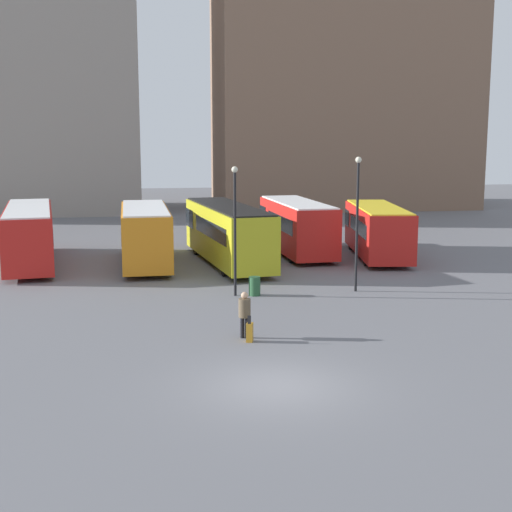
{
  "coord_description": "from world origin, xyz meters",
  "views": [
    {
      "loc": [
        -3.65,
        -19.15,
        7.05
      ],
      "look_at": [
        1.42,
        12.71,
        1.63
      ],
      "focal_mm": 50.0,
      "sensor_mm": 36.0,
      "label": 1
    }
  ],
  "objects_px": {
    "traveler": "(245,311)",
    "bus_3": "(297,226)",
    "bus_4": "(377,230)",
    "lamp_post_0": "(357,214)",
    "bus_2": "(227,232)",
    "trash_bin": "(255,286)",
    "bus_1": "(145,234)",
    "suitcase": "(250,332)",
    "bus_0": "(29,233)",
    "lamp_post_1": "(235,221)"
  },
  "relations": [
    {
      "from": "lamp_post_0",
      "to": "bus_3",
      "type": "bearing_deg",
      "value": 92.27
    },
    {
      "from": "bus_4",
      "to": "suitcase",
      "type": "bearing_deg",
      "value": 156.5
    },
    {
      "from": "lamp_post_1",
      "to": "bus_3",
      "type": "bearing_deg",
      "value": 64.63
    },
    {
      "from": "bus_1",
      "to": "lamp_post_1",
      "type": "relative_size",
      "value": 1.61
    },
    {
      "from": "traveler",
      "to": "bus_3",
      "type": "bearing_deg",
      "value": -1.01
    },
    {
      "from": "traveler",
      "to": "lamp_post_0",
      "type": "height_order",
      "value": "lamp_post_0"
    },
    {
      "from": "lamp_post_0",
      "to": "trash_bin",
      "type": "xyz_separation_m",
      "value": [
        -4.74,
        -0.15,
        -3.16
      ]
    },
    {
      "from": "traveler",
      "to": "trash_bin",
      "type": "height_order",
      "value": "traveler"
    },
    {
      "from": "bus_1",
      "to": "bus_3",
      "type": "relative_size",
      "value": 0.99
    },
    {
      "from": "lamp_post_1",
      "to": "trash_bin",
      "type": "relative_size",
      "value": 6.78
    },
    {
      "from": "bus_4",
      "to": "trash_bin",
      "type": "bearing_deg",
      "value": 144.26
    },
    {
      "from": "trash_bin",
      "to": "lamp_post_0",
      "type": "bearing_deg",
      "value": 1.8
    },
    {
      "from": "bus_4",
      "to": "bus_3",
      "type": "bearing_deg",
      "value": 74.87
    },
    {
      "from": "bus_2",
      "to": "bus_4",
      "type": "relative_size",
      "value": 1.22
    },
    {
      "from": "bus_2",
      "to": "traveler",
      "type": "relative_size",
      "value": 6.92
    },
    {
      "from": "bus_0",
      "to": "trash_bin",
      "type": "height_order",
      "value": "bus_0"
    },
    {
      "from": "bus_3",
      "to": "bus_4",
      "type": "relative_size",
      "value": 0.99
    },
    {
      "from": "trash_bin",
      "to": "bus_0",
      "type": "bearing_deg",
      "value": 138.53
    },
    {
      "from": "bus_0",
      "to": "bus_3",
      "type": "relative_size",
      "value": 1.22
    },
    {
      "from": "suitcase",
      "to": "lamp_post_1",
      "type": "xyz_separation_m",
      "value": [
        0.44,
        7.29,
        3.05
      ]
    },
    {
      "from": "trash_bin",
      "to": "bus_1",
      "type": "bearing_deg",
      "value": 119.37
    },
    {
      "from": "bus_3",
      "to": "suitcase",
      "type": "height_order",
      "value": "bus_3"
    },
    {
      "from": "bus_1",
      "to": "suitcase",
      "type": "distance_m",
      "value": 16.13
    },
    {
      "from": "bus_3",
      "to": "traveler",
      "type": "xyz_separation_m",
      "value": [
        -5.72,
        -17.69,
        -0.74
      ]
    },
    {
      "from": "bus_2",
      "to": "suitcase",
      "type": "relative_size",
      "value": 11.97
    },
    {
      "from": "suitcase",
      "to": "lamp_post_1",
      "type": "distance_m",
      "value": 7.91
    },
    {
      "from": "bus_0",
      "to": "bus_4",
      "type": "bearing_deg",
      "value": -99.52
    },
    {
      "from": "bus_0",
      "to": "lamp_post_1",
      "type": "distance_m",
      "value": 14.27
    },
    {
      "from": "bus_0",
      "to": "bus_3",
      "type": "bearing_deg",
      "value": -93.06
    },
    {
      "from": "bus_2",
      "to": "lamp_post_1",
      "type": "distance_m",
      "value": 8.46
    },
    {
      "from": "bus_4",
      "to": "trash_bin",
      "type": "height_order",
      "value": "bus_4"
    },
    {
      "from": "bus_1",
      "to": "bus_4",
      "type": "distance_m",
      "value": 13.54
    },
    {
      "from": "bus_2",
      "to": "trash_bin",
      "type": "bearing_deg",
      "value": 174.06
    },
    {
      "from": "bus_3",
      "to": "trash_bin",
      "type": "distance_m",
      "value": 11.88
    },
    {
      "from": "lamp_post_0",
      "to": "bus_4",
      "type": "bearing_deg",
      "value": 65.83
    },
    {
      "from": "bus_2",
      "to": "lamp_post_0",
      "type": "distance_m",
      "value": 9.78
    },
    {
      "from": "bus_2",
      "to": "traveler",
      "type": "height_order",
      "value": "bus_2"
    },
    {
      "from": "traveler",
      "to": "lamp_post_0",
      "type": "bearing_deg",
      "value": -25.04
    },
    {
      "from": "bus_4",
      "to": "lamp_post_1",
      "type": "relative_size",
      "value": 1.63
    },
    {
      "from": "bus_2",
      "to": "traveler",
      "type": "distance_m",
      "value": 15.13
    },
    {
      "from": "suitcase",
      "to": "lamp_post_0",
      "type": "bearing_deg",
      "value": -22.53
    },
    {
      "from": "bus_1",
      "to": "trash_bin",
      "type": "bearing_deg",
      "value": -151.89
    },
    {
      "from": "bus_1",
      "to": "suitcase",
      "type": "height_order",
      "value": "bus_1"
    },
    {
      "from": "traveler",
      "to": "lamp_post_0",
      "type": "xyz_separation_m",
      "value": [
        6.15,
        6.84,
        2.6
      ]
    },
    {
      "from": "bus_4",
      "to": "lamp_post_1",
      "type": "distance_m",
      "value": 13.28
    },
    {
      "from": "bus_1",
      "to": "bus_0",
      "type": "bearing_deg",
      "value": 76.67
    },
    {
      "from": "bus_4",
      "to": "trash_bin",
      "type": "distance_m",
      "value": 12.67
    },
    {
      "from": "bus_3",
      "to": "traveler",
      "type": "distance_m",
      "value": 18.61
    },
    {
      "from": "bus_1",
      "to": "lamp_post_0",
      "type": "height_order",
      "value": "lamp_post_0"
    },
    {
      "from": "bus_3",
      "to": "lamp_post_0",
      "type": "distance_m",
      "value": 11.02
    }
  ]
}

